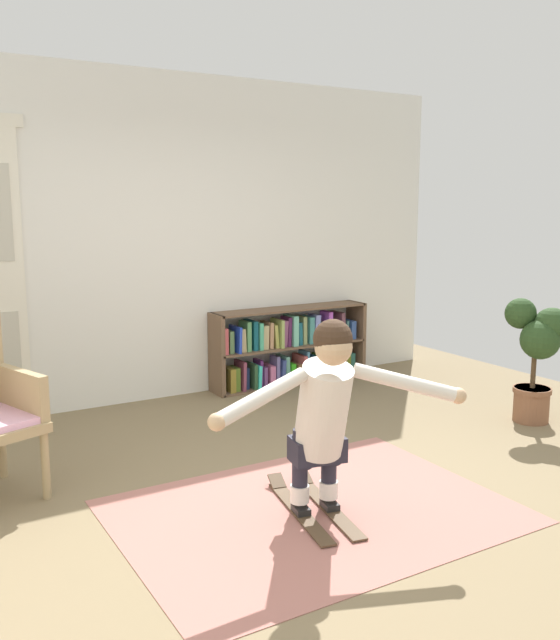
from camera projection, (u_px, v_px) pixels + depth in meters
The scene contains 7 objects.
ground_plane at pixel (320, 498), 4.14m from camera, with size 7.20×7.20×0.00m, color #786649.
back_wall at pixel (159, 239), 6.10m from camera, with size 6.00×0.10×2.90m, color silver.
rug at pixel (314, 511), 3.96m from camera, with size 2.22×1.63×0.01m, color #A4675D.
bookshelf at pixel (288, 349), 6.72m from camera, with size 1.65×0.30×0.76m.
potted_plant at pixel (537, 350), 5.46m from camera, with size 0.40×0.47×1.01m.
skis_pair at pixel (312, 506), 3.98m from camera, with size 0.43×0.91×0.07m.
person_skier at pixel (325, 406), 3.72m from camera, with size 1.42×0.69×1.10m.
Camera 1 is at (-2.19, -3.23, 1.77)m, focal length 38.35 mm.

